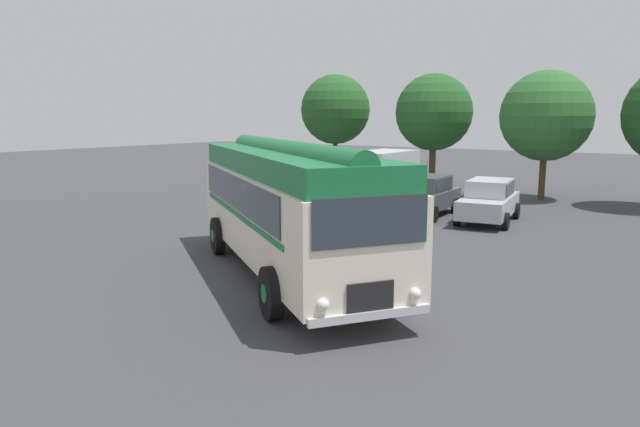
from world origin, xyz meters
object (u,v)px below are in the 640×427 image
Objects in this scene: box_van at (375,177)px; car_mid_left at (489,201)px; vintage_bus at (287,203)px; car_near_left at (425,195)px.

car_mid_left is at bearing -10.10° from box_van.
vintage_bus is 2.20× the size of car_mid_left.
car_near_left is 2.67m from car_mid_left.
box_van is (-3.70, 11.38, -0.53)m from vintage_bus.
car_near_left is at bearing -18.39° from box_van.
vintage_bus is 10.49m from car_near_left.
vintage_bus is at bearing -100.40° from car_mid_left.
car_near_left is at bearing 94.18° from vintage_bus.
car_mid_left is (2.67, -0.02, 0.00)m from car_near_left.
car_near_left is (-0.76, 10.41, -1.05)m from vintage_bus.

